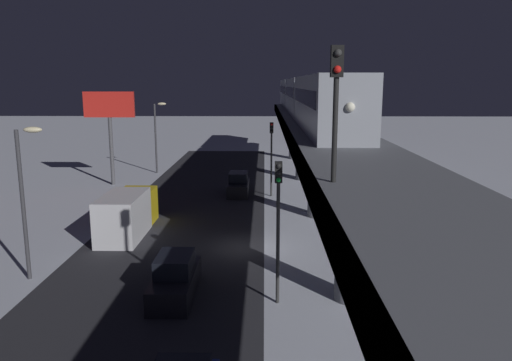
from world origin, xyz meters
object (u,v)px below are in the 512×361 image
Objects in this scene: sedan_black at (238,185)px; subway_train at (303,95)px; rail_signal at (336,90)px; traffic_light_near at (278,212)px; box_truck at (128,213)px; commercial_billboard at (109,114)px; sedan_black_2 at (175,279)px; traffic_light_mid at (271,148)px.

subway_train is at bearing 50.71° from sedan_black.
traffic_light_near is (1.48, -6.05, -5.26)m from rail_signal.
box_truck is (6.60, 11.78, 0.55)m from sedan_black.
commercial_billboard is at bearing -59.68° from traffic_light_near.
traffic_light_mid is (-4.70, -20.68, 3.40)m from sedan_black_2.
traffic_light_mid is (1.48, -27.42, -5.26)m from rail_signal.
traffic_light_near is (-9.50, 10.31, 2.85)m from box_truck.
commercial_billboard reaches higher than box_truck.
sedan_black_2 is (6.18, -6.75, -8.66)m from rail_signal.
rail_signal is 0.45× the size of commercial_billboard.
sedan_black_2 is 21.47m from traffic_light_mid.
rail_signal reaches higher than box_truck.
traffic_light_near is (-4.70, 0.70, 3.40)m from sedan_black_2.
sedan_black is at bearing 85.19° from sedan_black_2.
commercial_billboard is (15.28, -4.75, 2.63)m from traffic_light_mid.
rail_signal is at bearing 93.08° from traffic_light_mid.
subway_train is at bearing -111.63° from traffic_light_mid.
commercial_billboard reaches higher than traffic_light_mid.
box_truck is (12.78, 19.34, -7.17)m from subway_train.
traffic_light_mid is (-2.90, 0.72, 3.40)m from sedan_black.
subway_train reaches higher than box_truck.
box_truck is at bearing 49.35° from traffic_light_mid.
commercial_billboard is at bearing -69.93° from box_truck.
traffic_light_mid is at bearing -130.65° from box_truck.
traffic_light_near is at bearing 90.00° from traffic_light_mid.
subway_train is at bearing -96.32° from traffic_light_near.
traffic_light_near is at bearing 132.65° from box_truck.
subway_train is at bearing 74.59° from sedan_black_2.
traffic_light_mid is at bearing 77.19° from sedan_black_2.
sedan_black is 4.53m from traffic_light_mid.
sedan_black is 0.73× the size of traffic_light_near.
box_truck is 1.16× the size of traffic_light_near.
subway_train is 8.67× the size of traffic_light_near.
box_truck is at bearing -119.26° from sedan_black.
subway_train reaches higher than commercial_billboard.
traffic_light_near is at bearing -8.48° from sedan_black_2.
box_truck is 1.16× the size of traffic_light_mid.
traffic_light_near is (3.28, 29.65, -4.32)m from subway_train.
sedan_black is 0.52× the size of commercial_billboard.
traffic_light_near is (-2.90, 22.09, 3.40)m from sedan_black.
sedan_black_2 is (7.98, 28.95, -7.71)m from subway_train.
commercial_billboard reaches higher than traffic_light_near.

